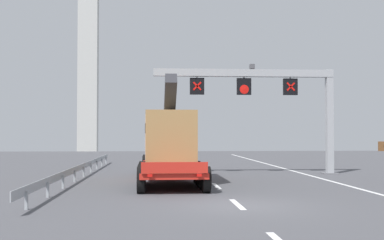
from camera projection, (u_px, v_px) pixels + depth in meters
ground at (239, 206)px, 17.13m from camera, size 112.00×112.00×0.00m
lane_markings at (196, 168)px, 36.33m from camera, size 0.20×53.10×0.01m
edge_line_right at (311, 176)px, 29.52m from camera, size 0.20×63.00×0.01m
overhead_lane_gantry at (268, 90)px, 30.73m from camera, size 11.22×0.90×6.68m
heavy_haul_truck_red at (168, 142)px, 28.23m from camera, size 3.14×14.09×5.30m
guardrail_left at (83, 167)px, 28.85m from camera, size 0.13×28.43×0.76m
bridge_pylon_distant at (89, 8)px, 73.56m from camera, size 9.00×2.00×40.85m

